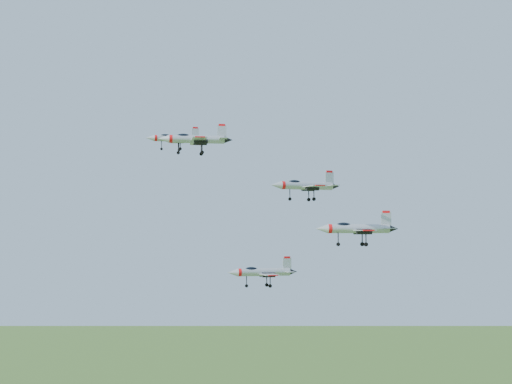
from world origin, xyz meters
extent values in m
cylinder|color=#ACB1B9|center=(-11.25, 16.97, 150.01)|extent=(8.25, 1.55, 1.19)
cone|color=#ACB1B9|center=(-16.17, 16.76, 150.01)|extent=(1.69, 1.26, 1.19)
cone|color=black|center=(-6.52, 17.18, 150.01)|extent=(1.32, 1.06, 1.01)
ellipsoid|color=black|center=(-13.26, 16.88, 150.45)|extent=(2.04, 0.94, 0.75)
cube|color=#ACB1B9|center=(-10.96, 14.43, 149.78)|extent=(2.27, 4.10, 0.13)
cube|color=#ACB1B9|center=(-11.19, 19.53, 149.78)|extent=(2.27, 4.10, 0.13)
cube|color=#ACB1B9|center=(-7.52, 17.14, 151.24)|extent=(1.37, 0.17, 1.92)
cube|color=red|center=(-7.52, 17.14, 152.24)|extent=(1.01, 0.17, 0.32)
cylinder|color=#ACB1B9|center=(-8.93, 0.61, 147.84)|extent=(9.38, 1.75, 1.35)
cone|color=#ACB1B9|center=(-14.53, 0.85, 147.84)|extent=(1.92, 1.43, 1.35)
cone|color=black|center=(-3.55, 0.38, 147.84)|extent=(1.50, 1.21, 1.15)
ellipsoid|color=black|center=(-11.21, 0.71, 148.34)|extent=(2.32, 1.07, 0.86)
cube|color=#ACB1B9|center=(-8.85, -2.30, 147.58)|extent=(2.58, 4.66, 0.15)
cube|color=#ACB1B9|center=(-8.60, 3.50, 147.58)|extent=(2.58, 4.66, 0.15)
cube|color=#ACB1B9|center=(-4.68, 0.43, 149.24)|extent=(1.56, 0.19, 2.18)
cube|color=red|center=(-4.68, 0.43, 150.38)|extent=(1.15, 0.19, 0.36)
cylinder|color=#ACB1B9|center=(6.19, -14.74, 139.18)|extent=(8.32, 2.29, 1.19)
cone|color=#ACB1B9|center=(1.29, -15.41, 139.18)|extent=(1.79, 1.40, 1.19)
cone|color=black|center=(10.90, -14.10, 139.18)|extent=(1.41, 1.17, 1.01)
ellipsoid|color=black|center=(4.19, -15.01, 139.63)|extent=(2.11, 1.12, 0.75)
cube|color=#ACB1B9|center=(6.72, -17.25, 138.95)|extent=(2.63, 4.27, 0.13)
cube|color=#ACB1B9|center=(6.02, -12.18, 138.95)|extent=(2.63, 4.27, 0.13)
cube|color=#ACB1B9|center=(9.90, -14.23, 140.41)|extent=(1.37, 0.29, 1.92)
cube|color=red|center=(9.90, -14.23, 141.42)|extent=(1.01, 0.26, 0.32)
cylinder|color=#ACB1B9|center=(3.66, 5.82, 125.04)|extent=(9.55, 1.96, 1.37)
cone|color=#ACB1B9|center=(-2.02, 5.47, 125.04)|extent=(1.98, 1.49, 1.37)
cone|color=black|center=(9.13, 6.16, 125.04)|extent=(1.55, 1.25, 1.16)
ellipsoid|color=black|center=(1.35, 5.68, 125.56)|extent=(2.38, 1.13, 0.87)
cube|color=#ACB1B9|center=(4.06, 2.89, 124.78)|extent=(2.71, 4.78, 0.15)
cube|color=#ACB1B9|center=(3.69, 8.78, 124.78)|extent=(2.71, 4.78, 0.15)
cube|color=#ACB1B9|center=(7.98, 6.09, 126.47)|extent=(1.59, 0.22, 2.21)
cube|color=red|center=(7.98, 6.09, 127.63)|extent=(1.17, 0.22, 0.37)
cylinder|color=#ACB1B9|center=(15.67, -10.82, 132.70)|extent=(9.97, 2.31, 1.43)
cone|color=#ACB1B9|center=(9.77, -10.28, 132.70)|extent=(2.10, 1.60, 1.43)
cone|color=black|center=(21.35, -11.33, 132.70)|extent=(1.64, 1.35, 1.21)
ellipsoid|color=black|center=(13.27, -10.60, 133.24)|extent=(2.50, 1.24, 0.91)
cube|color=#ACB1B9|center=(15.61, -13.90, 132.43)|extent=(2.95, 5.04, 0.15)
cube|color=#ACB1B9|center=(16.17, -7.77, 132.43)|extent=(2.95, 5.04, 0.15)
cube|color=#ACB1B9|center=(20.15, -11.22, 134.19)|extent=(1.65, 0.28, 2.30)
cube|color=red|center=(20.15, -11.22, 135.39)|extent=(1.22, 0.26, 0.38)
camera|label=1|loc=(-21.23, -118.86, 132.23)|focal=50.00mm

